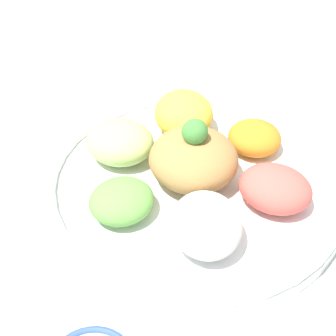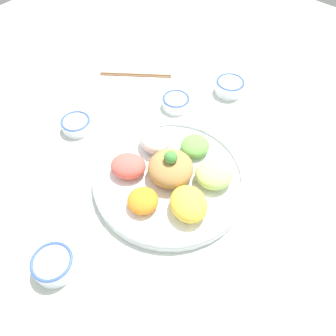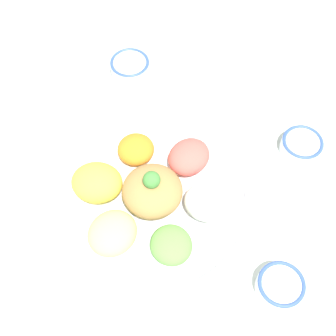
{
  "view_description": "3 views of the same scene",
  "coord_description": "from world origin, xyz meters",
  "px_view_note": "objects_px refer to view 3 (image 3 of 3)",
  "views": [
    {
      "loc": [
        0.31,
        0.41,
        0.44
      ],
      "look_at": [
        0.06,
        0.0,
        0.02
      ],
      "focal_mm": 50.0,
      "sensor_mm": 36.0,
      "label": 1
    },
    {
      "loc": [
        -0.34,
        -0.29,
        0.71
      ],
      "look_at": [
        0.02,
        0.03,
        0.08
      ],
      "focal_mm": 35.0,
      "sensor_mm": 36.0,
      "label": 2
    },
    {
      "loc": [
        0.45,
        -0.05,
        0.84
      ],
      "look_at": [
        0.01,
        0.07,
        0.08
      ],
      "focal_mm": 50.0,
      "sensor_mm": 36.0,
      "label": 3
    }
  ],
  "objects_px": {
    "sauce_bowl_dark": "(280,286)",
    "sauce_bowl_red": "(130,67)",
    "rice_bowl_plain": "(301,145)",
    "salad_platter": "(152,198)"
  },
  "relations": [
    {
      "from": "salad_platter",
      "to": "sauce_bowl_dark",
      "type": "distance_m",
      "value": 0.29
    },
    {
      "from": "sauce_bowl_red",
      "to": "rice_bowl_plain",
      "type": "distance_m",
      "value": 0.43
    },
    {
      "from": "salad_platter",
      "to": "sauce_bowl_dark",
      "type": "xyz_separation_m",
      "value": [
        0.23,
        0.17,
        -0.01
      ]
    },
    {
      "from": "sauce_bowl_red",
      "to": "sauce_bowl_dark",
      "type": "relative_size",
      "value": 1.07
    },
    {
      "from": "sauce_bowl_dark",
      "to": "sauce_bowl_red",
      "type": "bearing_deg",
      "value": -166.59
    },
    {
      "from": "sauce_bowl_red",
      "to": "rice_bowl_plain",
      "type": "xyz_separation_m",
      "value": [
        0.3,
        0.3,
        -0.0
      ]
    },
    {
      "from": "salad_platter",
      "to": "sauce_bowl_dark",
      "type": "bearing_deg",
      "value": 37.43
    },
    {
      "from": "sauce_bowl_dark",
      "to": "rice_bowl_plain",
      "type": "xyz_separation_m",
      "value": [
        -0.27,
        0.16,
        -0.0
      ]
    },
    {
      "from": "salad_platter",
      "to": "sauce_bowl_red",
      "type": "distance_m",
      "value": 0.35
    },
    {
      "from": "sauce_bowl_red",
      "to": "sauce_bowl_dark",
      "type": "xyz_separation_m",
      "value": [
        0.57,
        0.14,
        -0.0
      ]
    }
  ]
}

